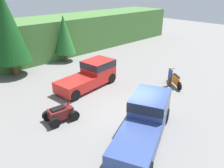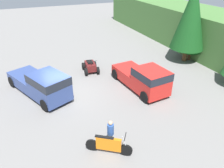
{
  "view_description": "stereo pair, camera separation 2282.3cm",
  "coord_description": "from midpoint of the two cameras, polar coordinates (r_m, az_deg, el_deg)",
  "views": [
    {
      "loc": [
        -8.89,
        -7.2,
        7.43
      ],
      "look_at": [
        1.07,
        3.1,
        0.95
      ],
      "focal_mm": 35.0,
      "sensor_mm": 36.0,
      "label": 1
    },
    {
      "loc": [
        13.32,
        -2.02,
        8.18
      ],
      "look_at": [
        1.07,
        3.1,
        0.95
      ],
      "focal_mm": 35.0,
      "sensor_mm": 36.0,
      "label": 2
    }
  ],
  "objects": [
    {
      "name": "rider_person",
      "position": [
        9.62,
        69.11,
        -42.74
      ],
      "size": [
        0.45,
        0.45,
        1.61
      ],
      "rotation": [
        0.0,
        0.0,
        1.04
      ],
      "color": "brown",
      "rests_on": "ground_plane"
    },
    {
      "name": "ground_plane",
      "position": [
        9.33,
        25.6,
        -32.62
      ],
      "size": [
        80.0,
        80.0,
        0.0
      ],
      "primitive_type": "plane",
      "color": "slate"
    },
    {
      "name": "quad_atv",
      "position": [
        11.91,
        24.37,
        -12.58
      ],
      "size": [
        2.0,
        1.42,
        1.19
      ],
      "rotation": [
        0.0,
        0.0,
        -0.1
      ],
      "color": "black",
      "rests_on": "ground_plane"
    },
    {
      "name": "tree_mid_left",
      "position": [
        18.53,
        50.27,
        2.88
      ],
      "size": [
        2.22,
        2.22,
        5.05
      ],
      "color": "brown",
      "rests_on": "ground_plane"
    },
    {
      "name": "pickup_truck_second",
      "position": [
        8.1,
        15.25,
        -30.08
      ],
      "size": [
        5.98,
        4.08,
        1.94
      ],
      "rotation": [
        0.0,
        0.0,
        0.42
      ],
      "color": "#334784",
      "rests_on": "ground_plane"
    },
    {
      "name": "dirt_bike",
      "position": [
        9.88,
        70.45,
        -45.66
      ],
      "size": [
        1.41,
        1.99,
        1.2
      ],
      "rotation": [
        0.0,
        0.0,
        0.97
      ],
      "color": "black",
      "rests_on": "ground_plane"
    },
    {
      "name": "pickup_truck_red",
      "position": [
        12.28,
        50.02,
        -17.22
      ],
      "size": [
        5.26,
        2.55,
        1.94
      ],
      "rotation": [
        0.0,
        0.0,
        0.11
      ],
      "color": "red",
      "rests_on": "ground_plane"
    },
    {
      "name": "tree_left",
      "position": [
        17.73,
        51.13,
        6.18
      ],
      "size": [
        3.14,
        3.14,
        7.13
      ],
      "color": "brown",
      "rests_on": "ground_plane"
    }
  ]
}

